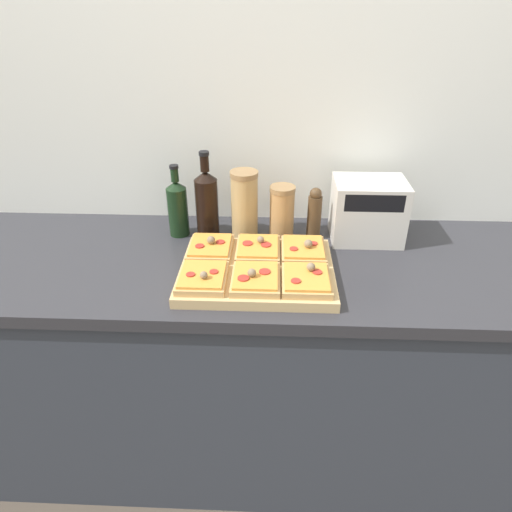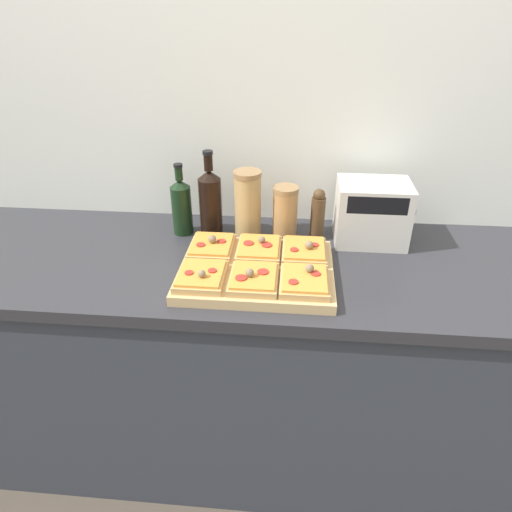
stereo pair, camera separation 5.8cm
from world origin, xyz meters
TOP-DOWN VIEW (x-y plane):
  - ground_plane at (0.00, 0.00)m, footprint 12.00×12.00m
  - wall_back at (0.00, 0.67)m, footprint 6.00×0.06m
  - kitchen_counter at (0.00, 0.32)m, footprint 2.63×0.67m
  - cutting_board at (-0.00, 0.22)m, footprint 0.47×0.37m
  - pizza_slice_back_left at (-0.15, 0.31)m, footprint 0.14×0.17m
  - pizza_slice_back_center at (-0.00, 0.31)m, footprint 0.14×0.17m
  - pizza_slice_back_right at (0.15, 0.31)m, footprint 0.14×0.17m
  - pizza_slice_front_left at (-0.15, 0.14)m, footprint 0.14×0.17m
  - pizza_slice_front_center at (-0.00, 0.14)m, footprint 0.14×0.17m
  - pizza_slice_front_right at (0.15, 0.14)m, footprint 0.14×0.17m
  - olive_oil_bottle at (-0.29, 0.49)m, footprint 0.07×0.07m
  - wine_bottle at (-0.19, 0.49)m, footprint 0.08×0.08m
  - grain_jar_tall at (-0.05, 0.49)m, footprint 0.10×0.10m
  - grain_jar_short at (0.08, 0.49)m, footprint 0.09×0.09m
  - pepper_mill at (0.19, 0.49)m, footprint 0.05×0.05m
  - toaster_oven at (0.37, 0.49)m, footprint 0.27×0.18m

SIDE VIEW (x-z plane):
  - ground_plane at x=0.00m, z-range 0.00..0.00m
  - kitchen_counter at x=0.00m, z-range 0.00..0.89m
  - cutting_board at x=0.00m, z-range 0.89..0.92m
  - pizza_slice_front_left at x=-0.15m, z-range 0.91..0.96m
  - pizza_slice_back_center at x=0.00m, z-range 0.91..0.96m
  - pizza_slice_front_right at x=0.15m, z-range 0.90..0.96m
  - pizza_slice_front_center at x=0.00m, z-range 0.90..0.96m
  - pizza_slice_back_left at x=-0.15m, z-range 0.90..0.96m
  - pizza_slice_back_right at x=0.15m, z-range 0.90..0.96m
  - pepper_mill at x=0.19m, z-range 0.88..1.07m
  - grain_jar_short at x=0.08m, z-range 0.89..1.08m
  - olive_oil_bottle at x=-0.29m, z-range 0.86..1.12m
  - toaster_oven at x=0.37m, z-range 0.89..1.10m
  - grain_jar_tall at x=-0.05m, z-range 0.89..1.13m
  - wine_bottle at x=-0.19m, z-range 0.86..1.17m
  - wall_back at x=0.00m, z-range 0.00..2.50m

